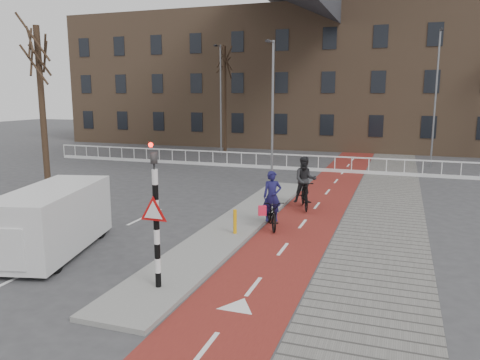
% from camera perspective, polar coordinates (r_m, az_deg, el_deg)
% --- Properties ---
extents(ground, '(120.00, 120.00, 0.00)m').
position_cam_1_polar(ground, '(13.24, -3.31, -10.41)').
color(ground, '#38383A').
rests_on(ground, ground).
extents(bike_lane, '(2.50, 60.00, 0.01)m').
position_cam_1_polar(bike_lane, '(22.18, 10.24, -1.95)').
color(bike_lane, maroon).
rests_on(bike_lane, ground).
extents(sidewalk, '(3.00, 60.00, 0.01)m').
position_cam_1_polar(sidewalk, '(21.94, 17.48, -2.41)').
color(sidewalk, slate).
rests_on(sidewalk, ground).
extents(curb_island, '(1.80, 16.00, 0.12)m').
position_cam_1_polar(curb_island, '(17.01, -0.35, -5.40)').
color(curb_island, gray).
rests_on(curb_island, ground).
extents(traffic_signal, '(0.80, 0.80, 3.68)m').
position_cam_1_polar(traffic_signal, '(11.16, -10.25, -3.85)').
color(traffic_signal, black).
rests_on(traffic_signal, curb_island).
extents(bollard, '(0.12, 0.12, 0.81)m').
position_cam_1_polar(bollard, '(15.61, -0.62, -5.08)').
color(bollard, '#E7A00C').
rests_on(bollard, curb_island).
extents(cyclist_near, '(1.40, 2.08, 2.04)m').
position_cam_1_polar(cyclist_near, '(16.66, 3.92, -3.52)').
color(cyclist_near, black).
rests_on(cyclist_near, bike_lane).
extents(cyclist_far, '(1.17, 2.13, 2.18)m').
position_cam_1_polar(cyclist_far, '(19.47, 7.91, -0.89)').
color(cyclist_far, black).
rests_on(cyclist_far, bike_lane).
extents(van, '(2.88, 4.88, 1.97)m').
position_cam_1_polar(van, '(15.04, -21.86, -4.46)').
color(van, silver).
rests_on(van, ground).
extents(railing, '(28.00, 0.10, 0.99)m').
position_cam_1_polar(railing, '(30.37, 0.17, 2.15)').
color(railing, silver).
rests_on(railing, ground).
extents(townhouse_row, '(46.00, 10.00, 15.90)m').
position_cam_1_polar(townhouse_row, '(44.22, 9.26, 14.38)').
color(townhouse_row, '#7F6047').
rests_on(townhouse_row, ground).
extents(tree_left, '(0.29, 0.29, 7.77)m').
position_cam_1_polar(tree_left, '(23.93, -22.93, 7.68)').
color(tree_left, black).
rests_on(tree_left, ground).
extents(tree_mid, '(0.26, 0.26, 8.40)m').
position_cam_1_polar(tree_mid, '(37.98, -1.87, 9.71)').
color(tree_mid, black).
rests_on(tree_mid, ground).
extents(streetlight_near, '(0.12, 0.12, 7.30)m').
position_cam_1_polar(streetlight_near, '(23.87, 3.99, 7.91)').
color(streetlight_near, slate).
rests_on(streetlight_near, ground).
extents(streetlight_left, '(0.12, 0.12, 8.31)m').
position_cam_1_polar(streetlight_left, '(36.33, -2.36, 9.61)').
color(streetlight_left, slate).
rests_on(streetlight_left, ground).
extents(streetlight_right, '(0.12, 0.12, 8.66)m').
position_cam_1_polar(streetlight_right, '(32.68, 22.71, 9.02)').
color(streetlight_right, slate).
rests_on(streetlight_right, ground).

